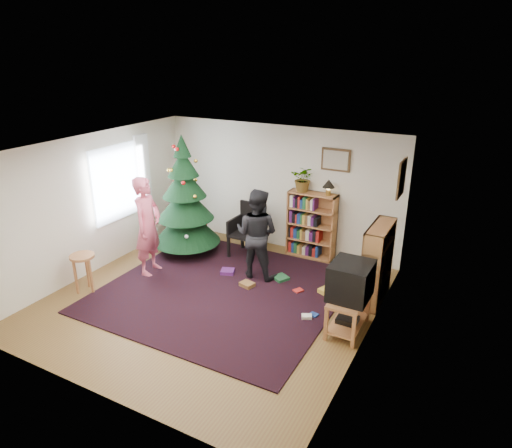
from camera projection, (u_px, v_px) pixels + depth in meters
The scene contains 23 objects.
floor at pixel (213, 299), 7.51m from camera, with size 5.00×5.00×0.00m, color brown.
ceiling at pixel (207, 149), 6.61m from camera, with size 5.00×5.00×0.00m, color white.
wall_back at pixel (279, 188), 9.12m from camera, with size 5.00×0.02×2.50m, color silver.
wall_front at pixel (84, 303), 5.00m from camera, with size 5.00×0.02×2.50m, color silver.
wall_left at pixel (93, 204), 8.15m from camera, with size 0.02×5.00×2.50m, color silver.
wall_right at pixel (370, 262), 5.97m from camera, with size 0.02×5.00×2.50m, color silver.
rug at pixel (222, 290), 7.76m from camera, with size 3.80×3.60×0.02m, color black.
window_pane at pixel (117, 183), 8.54m from camera, with size 0.04×1.20×1.40m, color silver.
curtain at pixel (143, 175), 9.10m from camera, with size 0.06×0.35×1.60m, color white.
picture_back at pixel (336, 160), 8.34m from camera, with size 0.55×0.03×0.42m.
picture_right at pixel (402, 178), 7.16m from camera, with size 0.03×0.50×0.60m.
christmas_tree at pixel (185, 206), 8.85m from camera, with size 1.32×1.32×2.39m.
bookshelf_back at pixel (311, 224), 8.85m from camera, with size 0.95×0.30×1.30m.
bookshelf_right at pixel (377, 263), 7.27m from camera, with size 0.30×0.95×1.30m.
tv_stand at pixel (348, 311), 6.58m from camera, with size 0.45×0.82×0.55m.
crt_tv at pixel (351, 281), 6.40m from camera, with size 0.56×0.61×0.53m.
armchair at pixel (249, 227), 8.97m from camera, with size 0.59×0.59×1.05m.
stool at pixel (83, 263), 7.58m from camera, with size 0.40×0.40×0.67m.
person_standing at pixel (148, 226), 8.10m from camera, with size 0.66×0.43×1.81m, color #D2546C.
person_by_chair at pixel (257, 234), 7.99m from camera, with size 0.80×0.62×1.64m, color black.
potted_plant at pixel (304, 179), 8.62m from camera, with size 0.45×0.39×0.51m, color gray.
table_lamp at pixel (329, 185), 8.42m from camera, with size 0.23×0.23×0.30m.
floor_clutter at pixel (284, 291), 7.66m from camera, with size 2.11×1.15×0.08m.
Camera 1 is at (3.71, -5.45, 3.87)m, focal length 32.00 mm.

